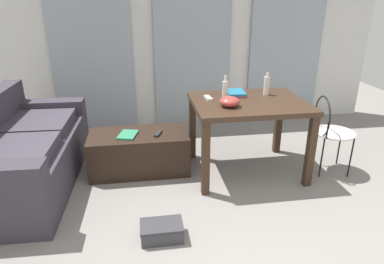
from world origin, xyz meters
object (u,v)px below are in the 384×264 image
coffee_table (139,152)px  bottle_near (267,85)px  couch (20,154)px  book_stack (236,93)px  tv_remote_primary (158,134)px  craft_table (248,111)px  shoebox (162,231)px  wire_chair (328,126)px  bottle_far (225,90)px  magazine (128,135)px  tv_remote_on_table (208,98)px  bowl (230,102)px

coffee_table → bottle_near: bottle_near is taller
couch → bottle_near: bottle_near is taller
book_stack → tv_remote_primary: size_ratio=1.75×
tv_remote_primary → bottle_near: bearing=23.8°
craft_table → bottle_near: (0.24, 0.19, 0.21)m
couch → shoebox: 1.65m
craft_table → wire_chair: 0.84m
couch → bottle_far: (2.00, 0.03, 0.54)m
coffee_table → magazine: (-0.10, -0.04, 0.22)m
bottle_far → tv_remote_on_table: bearing=162.4°
coffee_table → wire_chair: 1.97m
bowl → magazine: bearing=163.2°
tv_remote_on_table → bowl: bearing=-66.5°
craft_table → bowl: bowl is taller
coffee_table → craft_table: size_ratio=0.91×
book_stack → shoebox: (-0.89, -1.21, -0.73)m
craft_table → tv_remote_on_table: 0.42m
tv_remote_primary → shoebox: (-0.05, -1.10, -0.36)m
bottle_near → tv_remote_primary: bearing=-176.8°
couch → shoebox: couch is taller
wire_chair → tv_remote_primary: 1.75m
bowl → book_stack: 0.43m
couch → bowl: bowl is taller
craft_table → shoebox: bearing=-134.5°
craft_table → shoebox: size_ratio=3.42×
tv_remote_on_table → magazine: size_ratio=0.63×
bottle_far → bowl: 0.23m
bottle_near → shoebox: bearing=-135.9°
tv_remote_on_table → bottle_far: bearing=-23.1°
bowl → magazine: size_ratio=0.78×
wire_chair → bottle_near: bottle_near is taller
couch → wire_chair: couch is taller
tv_remote_on_table → craft_table: bearing=-22.3°
bottle_near → tv_remote_on_table: bottle_near is taller
coffee_table → bottle_far: bottle_far is taller
craft_table → bottle_far: 0.32m
couch → coffee_table: couch is taller
couch → magazine: couch is taller
wire_chair → book_stack: wire_chair is taller
magazine → couch: bearing=-159.1°
bottle_far → magazine: bearing=175.6°
wire_chair → bowl: size_ratio=4.27×
bottle_near → magazine: bearing=-178.2°
bottle_far → book_stack: size_ratio=0.89×
bowl → tv_remote_on_table: bowl is taller
tv_remote_primary → shoebox: tv_remote_primary is taller
coffee_table → bowl: bearing=-21.1°
craft_table → magazine: craft_table is taller
bottle_near → magazine: 1.53m
tv_remote_on_table → magazine: 0.90m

